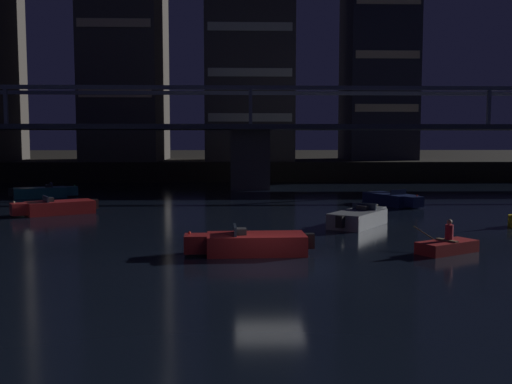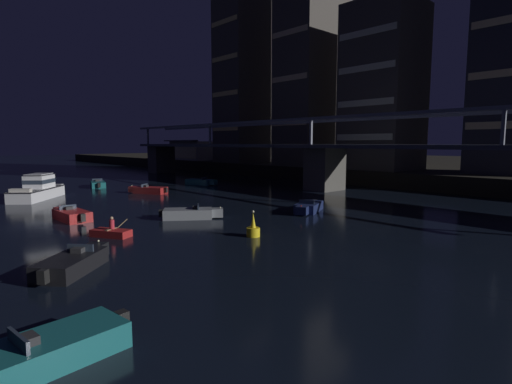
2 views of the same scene
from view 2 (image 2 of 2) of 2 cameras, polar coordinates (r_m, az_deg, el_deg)
ground_plane at (r=34.68m, az=-27.85°, el=-4.12°), size 400.00×400.00×0.00m
far_riverbank at (r=96.32m, az=27.59°, el=3.11°), size 240.00×80.00×2.20m
river_bridge at (r=53.75m, az=9.70°, el=5.04°), size 91.83×6.40×9.38m
tower_west_low at (r=87.15m, az=-1.37°, el=15.77°), size 8.67×11.56×35.10m
tower_west_tall at (r=75.69m, az=8.36°, el=17.99°), size 8.48×13.41×37.50m
tower_central at (r=65.15m, az=17.50°, el=13.90°), size 9.90×9.70×24.79m
waterfront_pavilion at (r=98.35m, az=-8.87°, el=5.82°), size 12.40×7.40×4.70m
cabin_cruiser_near_left at (r=50.91m, az=-28.35°, el=0.32°), size 8.35×7.41×2.79m
speedboat_near_center at (r=60.65m, az=-7.83°, el=1.41°), size 5.05×3.17×1.16m
speedboat_near_right at (r=35.81m, az=-24.66°, el=-2.95°), size 5.21×1.94×1.16m
speedboat_mid_left at (r=13.37m, az=-27.68°, el=-19.32°), size 2.26×5.23×1.16m
speedboat_mid_center at (r=36.73m, az=7.39°, el=-2.14°), size 3.35×4.97×1.16m
speedboat_mid_right at (r=61.06m, az=-21.43°, el=1.03°), size 5.16×2.87×1.16m
speedboat_far_left at (r=33.61m, az=-9.21°, el=-3.01°), size 3.92×4.73×1.16m
speedboat_far_center at (r=51.43m, az=-14.91°, el=0.26°), size 4.87×3.60×1.16m
speedboat_far_right at (r=21.70m, az=-24.31°, el=-9.04°), size 4.24×4.52×1.16m
channel_buoy at (r=26.82m, az=-0.40°, el=-5.31°), size 0.90×0.90×1.76m
dinghy_with_paddler at (r=28.48m, az=-19.79°, el=-5.41°), size 2.80×2.71×1.36m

